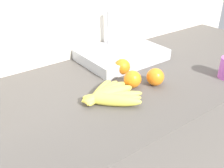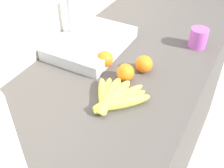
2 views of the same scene
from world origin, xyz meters
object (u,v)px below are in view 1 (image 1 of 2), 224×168
object	(u,v)px
orange_back_left	(122,67)
sink_basin	(121,54)
banana_bunch	(108,95)
orange_front	(133,79)
orange_right	(155,77)

from	to	relation	value
orange_back_left	sink_basin	world-z (taller)	sink_basin
sink_basin	orange_back_left	bearing A→B (deg)	-126.91
banana_bunch	sink_basin	world-z (taller)	sink_basin
orange_front	orange_right	bearing A→B (deg)	-25.46
banana_bunch	orange_back_left	size ratio (longest dim) A/B	3.37
orange_back_left	sink_basin	distance (m)	0.15
orange_back_left	orange_right	xyz separation A→B (m)	(0.04, -0.15, 0.00)
orange_front	orange_right	xyz separation A→B (m)	(0.08, -0.04, 0.00)
sink_basin	banana_bunch	bearing A→B (deg)	-135.64
banana_bunch	orange_right	bearing A→B (deg)	-4.70
orange_back_left	orange_front	xyz separation A→B (m)	(-0.04, -0.11, -0.00)
orange_front	sink_basin	distance (m)	0.27
banana_bunch	orange_back_left	world-z (taller)	orange_back_left
banana_bunch	orange_right	xyz separation A→B (m)	(0.21, -0.02, 0.01)
sink_basin	orange_front	bearing A→B (deg)	-119.29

